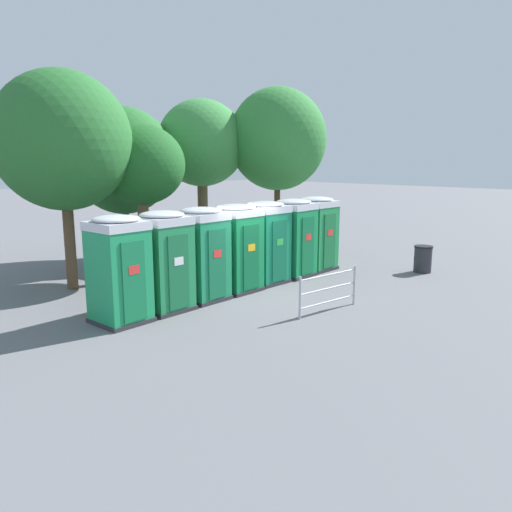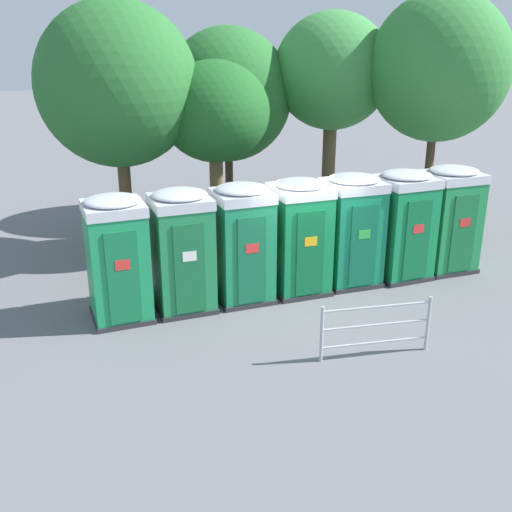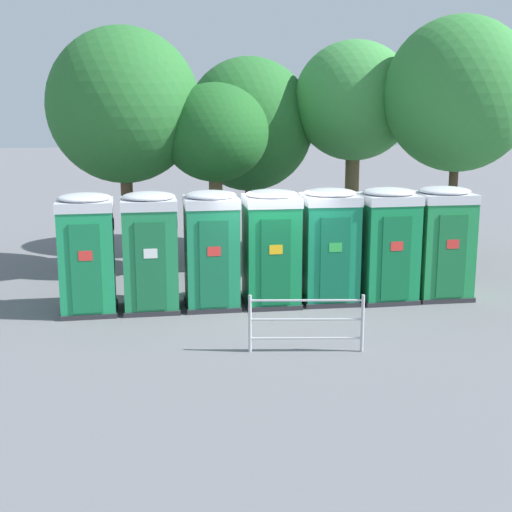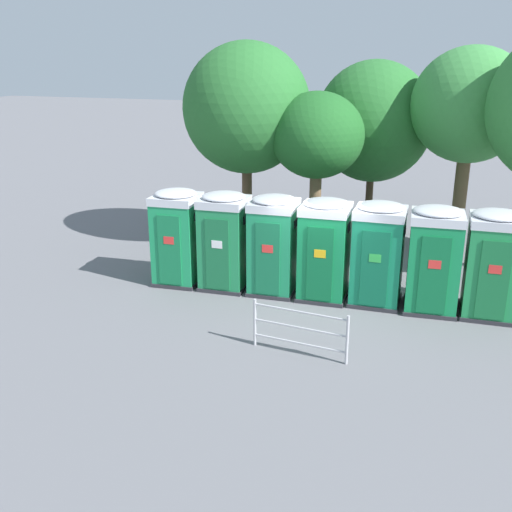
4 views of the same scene
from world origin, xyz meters
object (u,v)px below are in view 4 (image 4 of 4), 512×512
object	(u,v)px
portapotty_2	(273,244)
portapotty_3	(324,249)
portapotty_0	(178,236)
event_barrier	(300,329)
portapotty_6	(493,264)
street_tree_1	(470,106)
street_tree_4	(247,109)
portapotty_5	(434,259)
street_tree_0	(374,122)
portapotty_4	(378,253)
portapotty_1	(225,240)
street_tree_3	(317,137)

from	to	relation	value
portapotty_2	portapotty_3	world-z (taller)	same
portapotty_0	event_barrier	distance (m)	5.13
portapotty_0	event_barrier	size ratio (longest dim) A/B	1.24
portapotty_6	portapotty_0	bearing A→B (deg)	-177.17
portapotty_0	street_tree_1	distance (m)	9.43
event_barrier	portapotty_3	bearing A→B (deg)	94.11
street_tree_4	portapotty_5	bearing A→B (deg)	-30.62
street_tree_0	street_tree_4	bearing A→B (deg)	-141.91
portapotty_4	street_tree_4	distance (m)	6.54
street_tree_0	portapotty_6	bearing A→B (deg)	-58.34
portapotty_4	portapotty_5	bearing A→B (deg)	-0.33
portapotty_1	portapotty_2	distance (m)	1.31
portapotty_2	street_tree_1	world-z (taller)	street_tree_1
street_tree_3	event_barrier	world-z (taller)	street_tree_3
portapotty_0	portapotty_1	distance (m)	1.31
portapotty_4	street_tree_4	xyz separation A→B (m)	(-4.63, 3.51, 3.01)
portapotty_0	street_tree_1	world-z (taller)	street_tree_1
portapotty_3	street_tree_3	bearing A→B (deg)	107.67
portapotty_0	portapotty_2	size ratio (longest dim) A/B	1.00
portapotty_1	portapotty_4	world-z (taller)	same
portapotty_3	portapotty_4	distance (m)	1.31
portapotty_2	portapotty_6	bearing A→B (deg)	2.48
portapotty_0	event_barrier	world-z (taller)	portapotty_0
portapotty_4	portapotty_5	size ratio (longest dim) A/B	1.00
street_tree_4	portapotty_2	bearing A→B (deg)	-61.03
portapotty_4	street_tree_0	bearing A→B (deg)	100.63
portapotty_1	street_tree_1	world-z (taller)	street_tree_1
portapotty_5	event_barrier	world-z (taller)	portapotty_5
portapotty_1	portapotty_4	distance (m)	3.92
portapotty_1	portapotty_5	world-z (taller)	same
street_tree_4	street_tree_0	bearing A→B (deg)	38.09
portapotty_4	street_tree_1	world-z (taller)	street_tree_1
portapotty_3	portapotty_2	bearing A→B (deg)	-178.11
street_tree_1	event_barrier	bearing A→B (deg)	-108.54
street_tree_0	event_barrier	world-z (taller)	street_tree_0
portapotty_2	portapotty_4	distance (m)	2.62
street_tree_0	street_tree_3	xyz separation A→B (m)	(-1.17, -3.08, -0.15)
portapotty_5	street_tree_3	size ratio (longest dim) A/B	0.52
street_tree_1	event_barrier	world-z (taller)	street_tree_1
portapotty_1	portapotty_2	xyz separation A→B (m)	(1.31, 0.08, 0.00)
portapotty_3	street_tree_1	xyz separation A→B (m)	(3.06, 5.31, 3.11)
portapotty_0	street_tree_0	xyz separation A→B (m)	(4.05, 6.52, 2.46)
portapotty_1	portapotty_5	bearing A→B (deg)	2.28
portapotty_0	portapotty_6	world-z (taller)	same
portapotty_3	street_tree_1	world-z (taller)	street_tree_1
portapotty_6	street_tree_3	bearing A→B (deg)	148.29
portapotty_0	portapotty_3	xyz separation A→B (m)	(3.92, 0.20, -0.00)
portapotty_1	portapotty_6	bearing A→B (deg)	2.66
portapotty_0	street_tree_0	world-z (taller)	street_tree_0
portapotty_6	street_tree_3	xyz separation A→B (m)	(-4.95, 3.06, 2.31)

